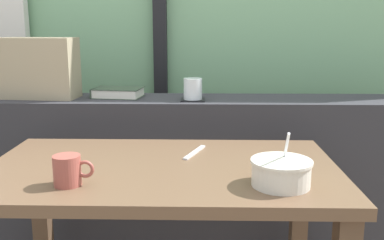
{
  "coord_description": "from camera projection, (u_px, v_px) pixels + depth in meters",
  "views": [
    {
      "loc": [
        0.18,
        -1.33,
        1.15
      ],
      "look_at": [
        0.14,
        0.39,
        0.77
      ],
      "focal_mm": 41.17,
      "sensor_mm": 36.0,
      "label": 1
    }
  ],
  "objects": [
    {
      "name": "dark_console_ledge",
      "position": [
        161.0,
        189.0,
        2.0
      ],
      "size": [
        2.8,
        0.29,
        0.83
      ],
      "primitive_type": "cube",
      "color": "#2D2D33",
      "rests_on": "ground"
    },
    {
      "name": "breakfast_table",
      "position": [
        163.0,
        201.0,
        1.41
      ],
      "size": [
        1.1,
        0.63,
        0.72
      ],
      "color": "brown",
      "rests_on": "ground"
    },
    {
      "name": "coaster_square",
      "position": [
        193.0,
        100.0,
        1.86
      ],
      "size": [
        0.1,
        0.1,
        0.0
      ],
      "primitive_type": "cube",
      "color": "black",
      "rests_on": "dark_console_ledge"
    },
    {
      "name": "juice_glass",
      "position": [
        193.0,
        90.0,
        1.85
      ],
      "size": [
        0.08,
        0.08,
        0.09
      ],
      "color": "white",
      "rests_on": "coaster_square"
    },
    {
      "name": "closed_book",
      "position": [
        118.0,
        92.0,
        1.94
      ],
      "size": [
        0.22,
        0.17,
        0.04
      ],
      "color": "#334233",
      "rests_on": "dark_console_ledge"
    },
    {
      "name": "throw_pillow",
      "position": [
        39.0,
        68.0,
        1.9
      ],
      "size": [
        0.33,
        0.17,
        0.26
      ],
      "primitive_type": "cube",
      "rotation": [
        0.0,
        0.0,
        -0.1
      ],
      "color": "tan",
      "rests_on": "dark_console_ledge"
    },
    {
      "name": "soup_bowl",
      "position": [
        281.0,
        173.0,
        1.2
      ],
      "size": [
        0.17,
        0.17,
        0.16
      ],
      "color": "silver",
      "rests_on": "breakfast_table"
    },
    {
      "name": "fork_utensil",
      "position": [
        195.0,
        152.0,
        1.51
      ],
      "size": [
        0.07,
        0.16,
        0.01
      ],
      "primitive_type": "cube",
      "rotation": [
        0.0,
        0.0,
        -0.36
      ],
      "color": "silver",
      "rests_on": "breakfast_table"
    },
    {
      "name": "ceramic_mug",
      "position": [
        68.0,
        170.0,
        1.2
      ],
      "size": [
        0.11,
        0.08,
        0.08
      ],
      "color": "#9E4C42",
      "rests_on": "breakfast_table"
    }
  ]
}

